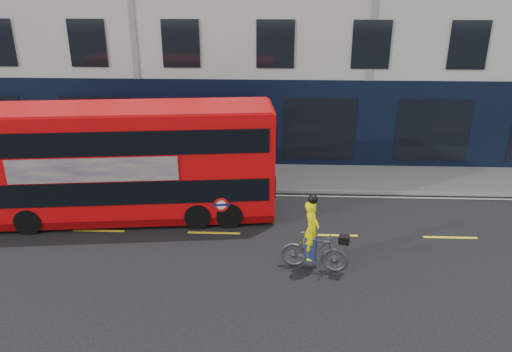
{
  "coord_description": "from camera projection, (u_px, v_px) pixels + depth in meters",
  "views": [
    {
      "loc": [
        6.05,
        -13.51,
        8.25
      ],
      "look_at": [
        5.43,
        1.89,
        1.97
      ],
      "focal_mm": 35.0,
      "sensor_mm": 36.0,
      "label": 1
    }
  ],
  "objects": [
    {
      "name": "pavement",
      "position": [
        137.0,
        175.0,
        21.83
      ],
      "size": [
        60.0,
        3.0,
        0.12
      ],
      "primitive_type": "cube",
      "color": "slate",
      "rests_on": "ground"
    },
    {
      "name": "lane_dashes",
      "position": [
        99.0,
        231.0,
        17.23
      ],
      "size": [
        58.0,
        0.12,
        0.01
      ],
      "primitive_type": null,
      "color": "gold",
      "rests_on": "ground"
    },
    {
      "name": "bus",
      "position": [
        129.0,
        163.0,
        17.46
      ],
      "size": [
        10.38,
        3.41,
        4.11
      ],
      "rotation": [
        0.0,
        0.0,
        0.11
      ],
      "color": "red",
      "rests_on": "ground"
    },
    {
      "name": "kerb",
      "position": [
        127.0,
        189.0,
        20.44
      ],
      "size": [
        60.0,
        0.12,
        0.13
      ],
      "primitive_type": "cube",
      "color": "gray",
      "rests_on": "ground"
    },
    {
      "name": "road_edge_line",
      "position": [
        125.0,
        193.0,
        20.19
      ],
      "size": [
        58.0,
        0.1,
        0.01
      ],
      "primitive_type": "cube",
      "color": "silver",
      "rests_on": "ground"
    },
    {
      "name": "cyclist",
      "position": [
        313.0,
        245.0,
        14.72
      ],
      "size": [
        2.1,
        1.0,
        2.44
      ],
      "rotation": [
        0.0,
        0.0,
        -0.22
      ],
      "color": "#474A4D",
      "rests_on": "ground"
    },
    {
      "name": "ground",
      "position": [
        83.0,
        253.0,
        15.84
      ],
      "size": [
        120.0,
        120.0,
        0.0
      ],
      "primitive_type": "plane",
      "color": "black",
      "rests_on": "ground"
    }
  ]
}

